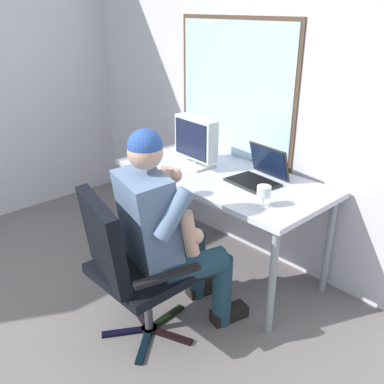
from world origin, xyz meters
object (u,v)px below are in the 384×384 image
object	(u,v)px
person_seated	(167,229)
crt_monitor	(196,140)
office_chair	(128,260)
laptop	(260,173)
desk	(221,183)
wine_glass	(264,192)

from	to	relation	value
person_seated	crt_monitor	size ratio (longest dim) A/B	3.34
office_chair	person_seated	xyz separation A→B (m)	(0.05, 0.24, 0.13)
laptop	crt_monitor	bearing A→B (deg)	-167.97
desk	crt_monitor	size ratio (longest dim) A/B	4.07
wine_glass	office_chair	bearing A→B (deg)	-114.89
person_seated	desk	bearing A→B (deg)	108.58
desk	wine_glass	distance (m)	0.59
desk	office_chair	distance (m)	0.97
desk	laptop	size ratio (longest dim) A/B	4.42
office_chair	crt_monitor	distance (m)	1.11
office_chair	person_seated	distance (m)	0.28
desk	crt_monitor	xyz separation A→B (m)	(-0.25, -0.01, 0.26)
desk	laptop	xyz separation A→B (m)	(0.26, 0.10, 0.13)
desk	office_chair	bearing A→B (deg)	-79.03
laptop	office_chair	bearing A→B (deg)	-94.30
desk	crt_monitor	world-z (taller)	crt_monitor
laptop	wine_glass	distance (m)	0.40
crt_monitor	wine_glass	bearing A→B (deg)	-13.65
laptop	desk	bearing A→B (deg)	-159.39
person_seated	crt_monitor	xyz separation A→B (m)	(-0.49, 0.69, 0.28)
office_chair	wine_glass	world-z (taller)	office_chair
laptop	wine_glass	world-z (taller)	laptop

